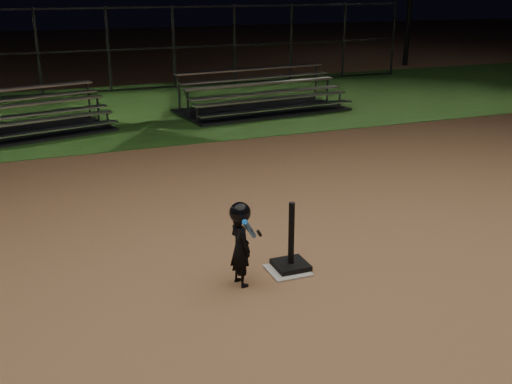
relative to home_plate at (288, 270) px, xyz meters
name	(u,v)px	position (x,y,z in m)	size (l,w,h in m)	color
ground	(288,271)	(0.00, 0.00, -0.01)	(80.00, 80.00, 0.00)	#A3724A
grass_strip	(130,110)	(0.00, 10.00, -0.01)	(60.00, 8.00, 0.01)	#26501A
home_plate	(288,270)	(0.00, 0.00, 0.00)	(0.45, 0.45, 0.02)	beige
batting_tee	(291,256)	(0.06, 0.04, 0.16)	(0.38, 0.38, 0.80)	black
child_batter	(241,241)	(-0.61, -0.09, 0.50)	(0.41, 0.59, 0.96)	black
bleacher_left	(18,127)	(-2.75, 8.09, 0.18)	(4.21, 2.80, 0.95)	#B5B5BA
bleacher_right	(262,103)	(3.16, 8.56, 0.20)	(4.42, 2.50, 1.04)	#A5A4A9
backstop_fence	(108,50)	(0.00, 13.00, 1.24)	(20.08, 0.08, 2.50)	#38383D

